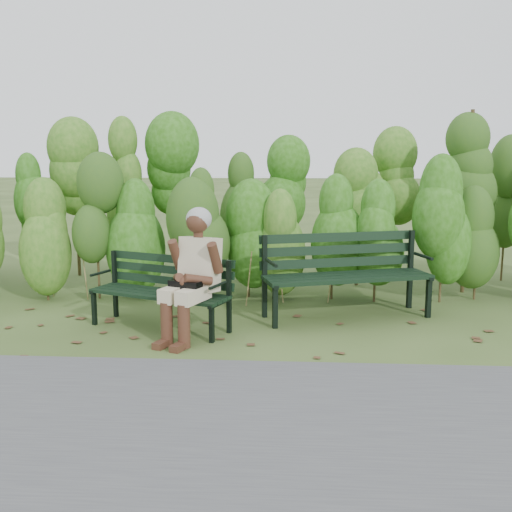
{
  "coord_description": "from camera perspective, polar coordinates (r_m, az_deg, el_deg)",
  "views": [
    {
      "loc": [
        0.41,
        -6.06,
        1.85
      ],
      "look_at": [
        0.0,
        0.35,
        0.75
      ],
      "focal_mm": 42.0,
      "sensor_mm": 36.0,
      "label": 1
    }
  ],
  "objects": [
    {
      "name": "bench_right",
      "position": [
        6.94,
        8.37,
        -1.12
      ],
      "size": [
        2.0,
        1.15,
        0.95
      ],
      "color": "black",
      "rests_on": "ground"
    },
    {
      "name": "hedge_band",
      "position": [
        7.96,
        0.69,
        5.45
      ],
      "size": [
        11.04,
        1.67,
        2.42
      ],
      "color": "#47381E",
      "rests_on": "ground"
    },
    {
      "name": "seated_woman",
      "position": [
        6.05,
        -6.04,
        -1.12
      ],
      "size": [
        0.66,
        0.89,
        1.32
      ],
      "color": "#C6B796",
      "rests_on": "ground"
    },
    {
      "name": "bench_left",
      "position": [
        6.49,
        -8.78,
        -2.82
      ],
      "size": [
        1.62,
        1.03,
        0.77
      ],
      "color": "black",
      "rests_on": "ground"
    },
    {
      "name": "ground",
      "position": [
        6.35,
        -0.2,
        -7.22
      ],
      "size": [
        80.0,
        80.0,
        0.0
      ],
      "primitive_type": "plane",
      "color": "#33461C"
    },
    {
      "name": "footpath",
      "position": [
        4.3,
        -2.23,
        -15.71
      ],
      "size": [
        60.0,
        2.5,
        0.01
      ],
      "primitive_type": "cube",
      "color": "#474749",
      "rests_on": "ground"
    },
    {
      "name": "leaf_litter",
      "position": [
        6.32,
        1.58,
        -7.3
      ],
      "size": [
        5.5,
        2.22,
        0.01
      ],
      "color": "brown",
      "rests_on": "ground"
    }
  ]
}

